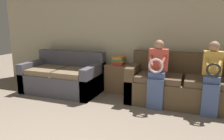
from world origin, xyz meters
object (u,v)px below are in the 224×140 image
couch_main (183,86)px  couch_side (64,77)px  child_left_seated (157,72)px  child_right_seated (212,75)px  side_shelf (118,78)px  book_stack (119,60)px

couch_main → couch_side: (-2.53, -0.14, -0.03)m
couch_side → child_left_seated: 2.13m
child_right_seated → side_shelf: child_right_seated is taller
couch_side → book_stack: size_ratio=5.22×
couch_main → couch_side: bearing=-176.8°
side_shelf → child_right_seated: bearing=-18.0°
couch_side → side_shelf: (1.16, 0.38, 0.00)m
couch_side → child_left_seated: child_left_seated is taller
child_left_seated → book_stack: child_left_seated is taller
couch_main → side_shelf: size_ratio=3.35×
couch_main → child_left_seated: bearing=-141.4°
side_shelf → couch_side: bearing=-161.7°
side_shelf → child_left_seated: bearing=-32.6°
child_left_seated → child_right_seated: 0.89m
child_left_seated → book_stack: (-0.92, 0.59, 0.04)m
couch_main → couch_side: size_ratio=1.24×
couch_main → book_stack: couch_main is taller
couch_main → book_stack: size_ratio=6.47×
couch_main → child_right_seated: child_right_seated is taller
couch_main → book_stack: (-1.37, 0.24, 0.37)m
child_right_seated → child_left_seated: bearing=-179.8°
child_left_seated → child_right_seated: child_right_seated is taller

